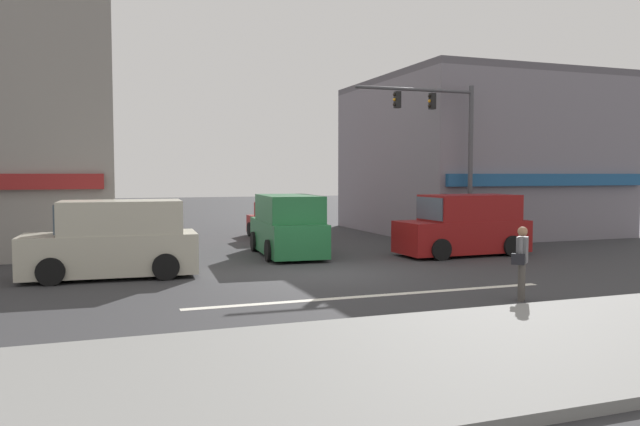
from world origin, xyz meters
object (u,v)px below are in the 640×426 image
(utility_pole_far_right, at_px, (439,149))
(van_parked_curbside, at_px, (288,227))
(sedan_approaching_near, at_px, (276,222))
(pedestrian_foreground_with_bag, at_px, (522,259))
(traffic_light_mast, at_px, (448,139))
(van_crossing_center, at_px, (114,241))
(utility_pole_near_left, at_px, (30,121))
(van_waiting_far, at_px, (464,226))

(utility_pole_far_right, bearing_deg, van_parked_curbside, -156.17)
(sedan_approaching_near, height_order, pedestrian_foreground_with_bag, pedestrian_foreground_with_bag)
(pedestrian_foreground_with_bag, bearing_deg, traffic_light_mast, 68.07)
(traffic_light_mast, distance_m, van_crossing_center, 12.84)
(van_parked_curbside, xyz_separation_m, van_crossing_center, (-5.82, -2.76, 0.00))
(van_parked_curbside, bearing_deg, utility_pole_near_left, 171.88)
(utility_pole_near_left, distance_m, traffic_light_mast, 14.57)
(utility_pole_far_right, relative_size, sedan_approaching_near, 1.84)
(van_parked_curbside, distance_m, van_crossing_center, 6.44)
(utility_pole_near_left, distance_m, utility_pole_far_right, 16.49)
(utility_pole_near_left, xyz_separation_m, utility_pole_far_right, (16.30, 2.42, -0.59))
(utility_pole_near_left, xyz_separation_m, traffic_light_mast, (14.52, -1.25, -0.34))
(traffic_light_mast, height_order, van_crossing_center, traffic_light_mast)
(sedan_approaching_near, bearing_deg, utility_pole_near_left, -154.20)
(utility_pole_far_right, relative_size, van_waiting_far, 1.63)
(utility_pole_far_right, bearing_deg, van_waiting_far, -112.07)
(utility_pole_far_right, xyz_separation_m, van_waiting_far, (-2.25, -5.54, -2.92))
(utility_pole_far_right, distance_m, van_waiting_far, 6.65)
(utility_pole_near_left, bearing_deg, sedan_approaching_near, 25.80)
(utility_pole_near_left, xyz_separation_m, van_parked_curbside, (8.18, -1.17, -3.51))
(van_waiting_far, height_order, pedestrian_foreground_with_bag, van_waiting_far)
(van_crossing_center, bearing_deg, pedestrian_foreground_with_bag, -37.46)
(traffic_light_mast, relative_size, van_waiting_far, 1.33)
(utility_pole_near_left, height_order, traffic_light_mast, utility_pole_near_left)
(sedan_approaching_near, bearing_deg, van_waiting_far, -58.60)
(utility_pole_near_left, relative_size, sedan_approaching_near, 2.13)
(van_crossing_center, xyz_separation_m, sedan_approaching_near, (7.02, 8.46, -0.29))
(sedan_approaching_near, distance_m, pedestrian_foreground_with_bag, 15.02)
(utility_pole_far_right, distance_m, van_crossing_center, 15.59)
(utility_pole_near_left, xyz_separation_m, van_waiting_far, (14.05, -3.12, -3.51))
(van_waiting_far, bearing_deg, van_parked_curbside, 161.59)
(traffic_light_mast, bearing_deg, van_parked_curbside, 179.29)
(traffic_light_mast, xyz_separation_m, sedan_approaching_near, (-5.14, 5.78, -3.46))
(van_parked_curbside, bearing_deg, sedan_approaching_near, 78.15)
(utility_pole_far_right, height_order, van_parked_curbside, utility_pole_far_right)
(utility_pole_near_left, relative_size, traffic_light_mast, 1.41)
(traffic_light_mast, bearing_deg, van_crossing_center, -167.58)
(van_parked_curbside, bearing_deg, van_waiting_far, -18.41)
(van_waiting_far, bearing_deg, van_crossing_center, -176.08)
(van_crossing_center, bearing_deg, utility_pole_near_left, 121.05)
(sedan_approaching_near, bearing_deg, pedestrian_foreground_with_bag, -84.47)
(utility_pole_far_right, bearing_deg, utility_pole_near_left, -171.57)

